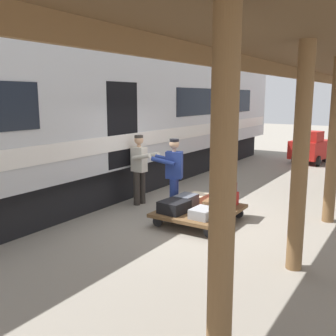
{
  "coord_description": "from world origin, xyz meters",
  "views": [
    {
      "loc": [
        -3.77,
        7.07,
        2.62
      ],
      "look_at": [
        0.47,
        0.47,
        1.15
      ],
      "focal_mm": 41.02,
      "sensor_mm": 36.0,
      "label": 1
    }
  ],
  "objects": [
    {
      "name": "porter_in_overalls",
      "position": [
        0.66,
        -0.04,
        0.93
      ],
      "size": [
        0.73,
        0.57,
        1.7
      ],
      "color": "navy",
      "rests_on": "ground_plane"
    },
    {
      "name": "suitcase_brown_leather",
      "position": [
        -0.45,
        0.17,
        0.41
      ],
      "size": [
        0.4,
        0.47,
        0.24
      ],
      "primitive_type": "cube",
      "rotation": [
        0.0,
        0.0,
        0.1
      ],
      "color": "brown",
      "rests_on": "luggage_cart"
    },
    {
      "name": "suitcase_gray_aluminum",
      "position": [
        -0.45,
        0.66,
        0.38
      ],
      "size": [
        0.4,
        0.51,
        0.19
      ],
      "primitive_type": "cube",
      "rotation": [
        0.0,
        0.0,
        -0.02
      ],
      "color": "#9EA0A5",
      "rests_on": "luggage_cart"
    },
    {
      "name": "suitcase_maroon_trunk",
      "position": [
        -0.46,
        -0.29,
        0.91
      ],
      "size": [
        0.35,
        0.58,
        0.25
      ],
      "primitive_type": "cube",
      "rotation": [
        0.0,
        0.0,
        0.07
      ],
      "color": "maroon",
      "rests_on": "suitcase_burgundy_valise"
    },
    {
      "name": "suitcase_burgundy_valise",
      "position": [
        -0.47,
        -0.3,
        0.68
      ],
      "size": [
        0.37,
        0.59,
        0.22
      ],
      "primitive_type": "cube",
      "rotation": [
        0.0,
        0.0,
        -0.12
      ],
      "color": "maroon",
      "rests_on": "suitcase_red_plastic"
    },
    {
      "name": "suitcase_slate_roller",
      "position": [
        0.2,
        0.17,
        0.41
      ],
      "size": [
        0.38,
        0.49,
        0.26
      ],
      "primitive_type": "cube",
      "rotation": [
        0.0,
        0.0,
        -0.02
      ],
      "color": "#4C515B",
      "rests_on": "luggage_cart"
    },
    {
      "name": "train_car",
      "position": [
        3.54,
        -0.0,
        2.06
      ],
      "size": [
        3.02,
        20.1,
        4.0
      ],
      "color": "#B7BABF",
      "rests_on": "ground_plane"
    },
    {
      "name": "ground_plane",
      "position": [
        0.0,
        0.0,
        0.0
      ],
      "size": [
        60.0,
        60.0,
        0.0
      ],
      "primitive_type": "plane",
      "color": "gray"
    },
    {
      "name": "suitcase_cream_canvas",
      "position": [
        0.2,
        -0.32,
        0.37
      ],
      "size": [
        0.42,
        0.49,
        0.17
      ],
      "primitive_type": "cube",
      "rotation": [
        0.0,
        0.0,
        -0.03
      ],
      "color": "beige",
      "rests_on": "luggage_cart"
    },
    {
      "name": "porter_by_door",
      "position": [
        1.75,
        -0.25,
        0.93
      ],
      "size": [
        0.69,
        0.46,
        1.7
      ],
      "color": "#332D28",
      "rests_on": "ground_plane"
    },
    {
      "name": "suitcase_red_plastic",
      "position": [
        -0.45,
        -0.32,
        0.43
      ],
      "size": [
        0.45,
        0.65,
        0.28
      ],
      "primitive_type": "cube",
      "rotation": [
        0.0,
        0.0,
        -0.08
      ],
      "color": "#AD231E",
      "rests_on": "luggage_cart"
    },
    {
      "name": "platform_canopy",
      "position": [
        -2.34,
        0.0,
        3.24
      ],
      "size": [
        3.2,
        19.72,
        3.56
      ],
      "color": "brown",
      "rests_on": "ground_plane"
    },
    {
      "name": "suitcase_black_hardshell",
      "position": [
        0.2,
        0.66,
        0.41
      ],
      "size": [
        0.54,
        0.59,
        0.24
      ],
      "primitive_type": "cube",
      "rotation": [
        0.0,
        0.0,
        -0.08
      ],
      "color": "black",
      "rests_on": "luggage_cart"
    },
    {
      "name": "luggage_cart",
      "position": [
        -0.13,
        0.17,
        0.24
      ],
      "size": [
        1.46,
        1.78,
        0.29
      ],
      "color": "brown",
      "rests_on": "ground_plane"
    },
    {
      "name": "baggage_tug",
      "position": [
        -0.35,
        -8.65,
        0.63
      ],
      "size": [
        1.4,
        1.88,
        1.3
      ],
      "color": "#B21E19",
      "rests_on": "ground_plane"
    }
  ]
}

